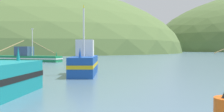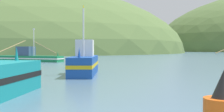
# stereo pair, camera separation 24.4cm
# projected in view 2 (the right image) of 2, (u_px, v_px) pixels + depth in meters

# --- Properties ---
(fishing_boat_blue) EXTENTS (2.12, 7.71, 5.34)m
(fishing_boat_blue) POSITION_uv_depth(u_px,v_px,m) (84.00, 63.00, 22.99)
(fishing_boat_blue) COLOR #19479E
(fishing_boat_blue) RESTS_ON ground
(fishing_boat_green) EXTENTS (11.25, 14.60, 5.12)m
(fishing_boat_green) POSITION_uv_depth(u_px,v_px,m) (29.00, 57.00, 45.01)
(fishing_boat_green) COLOR #197A47
(fishing_boat_green) RESTS_ON ground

